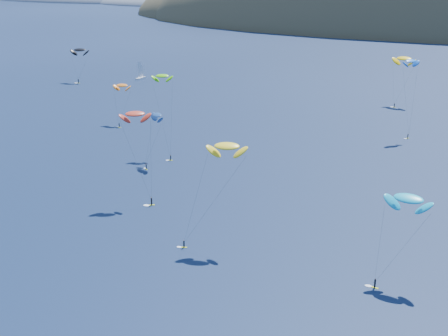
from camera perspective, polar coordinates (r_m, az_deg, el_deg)
headland at (r=949.08m, az=-9.62°, el=14.80°), size 460.00×250.00×60.00m
sailboat at (r=320.04m, az=-7.63°, el=8.24°), size 7.82×6.75×9.66m
kitesurfer_1 at (r=232.99m, az=-9.31°, el=7.46°), size 6.99×9.41×15.73m
kitesurfer_2 at (r=130.13m, az=0.26°, el=2.00°), size 11.74×11.20×23.36m
kitesurfer_3 at (r=193.59m, az=-5.67°, el=8.35°), size 10.53×11.19×25.67m
kitesurfer_4 at (r=219.87m, az=16.72°, el=9.34°), size 6.70×8.61×27.38m
kitesurfer_5 at (r=120.86m, az=16.52°, el=-2.71°), size 9.17×9.90×18.36m
kitesurfer_9 at (r=155.60m, az=-8.13°, el=4.90°), size 10.85×8.19×23.91m
kitesurfer_10 at (r=184.10m, az=-6.14°, el=4.83°), size 7.19×11.27×16.44m
kitesurfer_11 at (r=270.41m, az=16.15°, el=9.59°), size 10.56×12.69×21.47m
kitesurfer_12 at (r=317.72m, az=-13.06°, el=10.47°), size 9.86×9.38×17.81m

